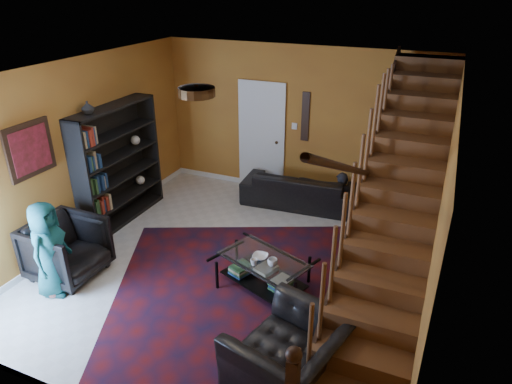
# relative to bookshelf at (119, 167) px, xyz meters

# --- Properties ---
(floor) EXTENTS (5.50, 5.50, 0.00)m
(floor) POSITION_rel_bookshelf_xyz_m (2.40, -0.60, -0.96)
(floor) COLOR beige
(floor) RESTS_ON ground
(room) EXTENTS (5.50, 5.50, 5.50)m
(room) POSITION_rel_bookshelf_xyz_m (1.07, 0.73, -0.91)
(room) COLOR #B87929
(room) RESTS_ON ground
(staircase) EXTENTS (0.95, 5.02, 3.18)m
(staircase) POSITION_rel_bookshelf_xyz_m (4.53, -0.60, 0.43)
(staircase) COLOR brown
(staircase) RESTS_ON floor
(bookshelf) EXTENTS (0.35, 1.80, 2.00)m
(bookshelf) POSITION_rel_bookshelf_xyz_m (0.00, 0.00, 0.00)
(bookshelf) COLOR black
(bookshelf) RESTS_ON floor
(door) EXTENTS (0.82, 0.05, 2.05)m
(door) POSITION_rel_bookshelf_xyz_m (1.70, 2.12, 0.06)
(door) COLOR silver
(door) RESTS_ON floor
(framed_picture) EXTENTS (0.04, 0.74, 0.74)m
(framed_picture) POSITION_rel_bookshelf_xyz_m (-0.17, -1.50, 0.79)
(framed_picture) COLOR maroon
(framed_picture) RESTS_ON room
(wall_hanging) EXTENTS (0.14, 0.03, 0.90)m
(wall_hanging) POSITION_rel_bookshelf_xyz_m (2.55, 2.13, 0.59)
(wall_hanging) COLOR black
(wall_hanging) RESTS_ON room
(ceiling_fixture) EXTENTS (0.40, 0.40, 0.10)m
(ceiling_fixture) POSITION_rel_bookshelf_xyz_m (2.40, -1.40, 1.78)
(ceiling_fixture) COLOR #3F2814
(ceiling_fixture) RESTS_ON room
(rug) EXTENTS (4.82, 5.07, 0.02)m
(rug) POSITION_rel_bookshelf_xyz_m (2.94, -1.33, -0.95)
(rug) COLOR #4D0D0E
(rug) RESTS_ON floor
(sofa) EXTENTS (2.16, 0.98, 0.62)m
(sofa) POSITION_rel_bookshelf_xyz_m (2.66, 1.70, -0.66)
(sofa) COLOR black
(sofa) RESTS_ON floor
(armchair_left) EXTENTS (0.93, 0.91, 0.84)m
(armchair_left) POSITION_rel_bookshelf_xyz_m (0.35, -1.69, -0.54)
(armchair_left) COLOR black
(armchair_left) RESTS_ON floor
(armchair_right) EXTENTS (1.25, 1.36, 0.75)m
(armchair_right) POSITION_rel_bookshelf_xyz_m (3.84, -2.29, -0.59)
(armchair_right) COLOR black
(armchair_right) RESTS_ON floor
(person_adult_a) EXTENTS (0.47, 0.34, 1.20)m
(person_adult_a) POSITION_rel_bookshelf_xyz_m (3.40, 1.75, -0.82)
(person_adult_a) COLOR black
(person_adult_a) RESTS_ON sofa
(person_adult_b) EXTENTS (0.68, 0.55, 1.31)m
(person_adult_b) POSITION_rel_bookshelf_xyz_m (3.90, 1.75, -0.76)
(person_adult_b) COLOR black
(person_adult_b) RESTS_ON sofa
(person_child) EXTENTS (0.57, 0.73, 1.32)m
(person_child) POSITION_rel_bookshelf_xyz_m (0.45, -2.05, -0.30)
(person_child) COLOR #1A6066
(person_child) RESTS_ON armchair_left
(coffee_table) EXTENTS (1.32, 1.05, 0.44)m
(coffee_table) POSITION_rel_bookshelf_xyz_m (2.98, -0.87, -0.71)
(coffee_table) COLOR black
(coffee_table) RESTS_ON floor
(cup_a) EXTENTS (0.15, 0.15, 0.10)m
(cup_a) POSITION_rel_bookshelf_xyz_m (3.14, -0.97, -0.47)
(cup_a) COLOR #999999
(cup_a) RESTS_ON coffee_table
(cup_b) EXTENTS (0.11, 0.11, 0.09)m
(cup_b) POSITION_rel_bookshelf_xyz_m (2.91, -1.05, -0.48)
(cup_b) COLOR #999999
(cup_b) RESTS_ON coffee_table
(bowl) EXTENTS (0.22, 0.22, 0.05)m
(bowl) POSITION_rel_bookshelf_xyz_m (2.93, -0.87, -0.50)
(bowl) COLOR #999999
(bowl) RESTS_ON coffee_table
(vase) EXTENTS (0.18, 0.18, 0.19)m
(vase) POSITION_rel_bookshelf_xyz_m (-0.00, -0.50, 1.13)
(vase) COLOR #999999
(vase) RESTS_ON bookshelf
(popcorn_bucket) EXTENTS (0.16, 0.16, 0.15)m
(popcorn_bucket) POSITION_rel_bookshelf_xyz_m (0.50, -2.17, -0.87)
(popcorn_bucket) COLOR red
(popcorn_bucket) RESTS_ON rug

